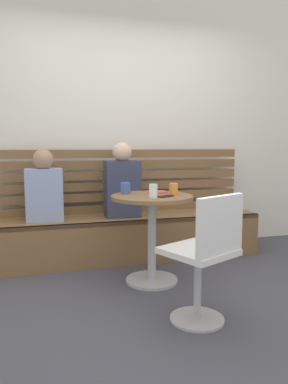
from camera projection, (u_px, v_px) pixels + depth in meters
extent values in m
plane|color=#42424C|center=(165.00, 307.00, 2.63)|extent=(8.00, 8.00, 0.00)
cube|color=silver|center=(117.00, 118.00, 4.02)|extent=(5.20, 0.10, 2.90)
cube|color=brown|center=(127.00, 237.00, 3.75)|extent=(2.70, 0.52, 0.44)
cube|color=brown|center=(133.00, 223.00, 3.50)|extent=(2.70, 0.04, 0.04)
cube|color=brown|center=(122.00, 208.00, 3.95)|extent=(2.65, 0.04, 0.09)
cube|color=brown|center=(122.00, 196.00, 3.93)|extent=(2.65, 0.04, 0.09)
cube|color=brown|center=(122.00, 186.00, 3.92)|extent=(2.65, 0.04, 0.09)
cube|color=brown|center=(122.00, 175.00, 3.90)|extent=(2.65, 0.04, 0.09)
cube|color=brown|center=(122.00, 164.00, 3.89)|extent=(2.65, 0.04, 0.09)
cube|color=brown|center=(122.00, 154.00, 3.87)|extent=(2.65, 0.04, 0.09)
cylinder|color=#ADADB2|center=(152.00, 280.00, 3.13)|extent=(0.44, 0.44, 0.02)
cylinder|color=#ADADB2|center=(152.00, 239.00, 3.08)|extent=(0.07, 0.07, 0.69)
cylinder|color=brown|center=(152.00, 197.00, 3.04)|extent=(0.68, 0.68, 0.03)
cylinder|color=#ADADB2|center=(197.00, 319.00, 2.44)|extent=(0.36, 0.36, 0.02)
cylinder|color=#ADADB2|center=(198.00, 287.00, 2.41)|extent=(0.05, 0.05, 0.45)
cube|color=silver|center=(198.00, 251.00, 2.38)|extent=(0.53, 0.53, 0.04)
cube|color=silver|center=(220.00, 225.00, 2.23)|extent=(0.38, 0.20, 0.36)
cube|color=#333851|center=(122.00, 189.00, 3.67)|extent=(0.34, 0.22, 0.56)
sphere|color=#DBB293|center=(122.00, 152.00, 3.62)|extent=(0.19, 0.19, 0.19)
cube|color=#8C9EC6|center=(44.00, 195.00, 3.47)|extent=(0.34, 0.22, 0.49)
sphere|color=#A37A5B|center=(43.00, 159.00, 3.42)|extent=(0.19, 0.19, 0.19)
cylinder|color=silver|center=(153.00, 192.00, 3.06)|extent=(0.06, 0.06, 0.05)
cylinder|color=white|center=(153.00, 191.00, 2.89)|extent=(0.07, 0.07, 0.11)
cylinder|color=#3D5B9E|center=(125.00, 188.00, 3.14)|extent=(0.08, 0.08, 0.09)
cylinder|color=orange|center=(174.00, 189.00, 3.02)|extent=(0.07, 0.07, 0.10)
cylinder|color=#DB4C42|center=(157.00, 192.00, 3.21)|extent=(0.17, 0.17, 0.01)
cube|color=black|center=(165.00, 196.00, 2.95)|extent=(0.16, 0.13, 0.01)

